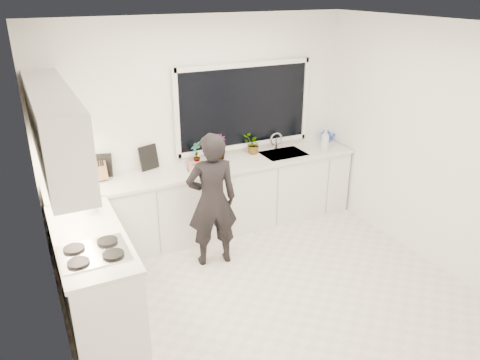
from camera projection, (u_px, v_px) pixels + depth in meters
floor at (266, 291)px, 4.99m from camera, size 4.00×3.50×0.02m
wall_back at (201, 126)px, 5.91m from camera, size 4.00×0.02×2.70m
wall_left at (45, 216)px, 3.64m from camera, size 0.02×3.50×2.70m
wall_right at (424, 144)px, 5.27m from camera, size 0.02×3.50×2.70m
ceiling at (273, 23)px, 3.92m from camera, size 4.00×3.50×0.02m
window at (244, 106)px, 6.05m from camera, size 1.80×0.02×1.00m
base_cabinets_back at (212, 201)px, 6.01m from camera, size 3.92×0.58×0.88m
base_cabinets_left at (95, 279)px, 4.42m from camera, size 0.58×1.60×0.88m
countertop_back at (212, 168)px, 5.82m from camera, size 3.94×0.62×0.04m
countertop_left at (89, 237)px, 4.24m from camera, size 0.62×1.60×0.04m
upper_cabinets at (55, 128)px, 4.11m from camera, size 0.34×2.10×0.70m
sink at (283, 157)px, 6.27m from camera, size 0.58×0.42×0.14m
faucet at (276, 141)px, 6.37m from camera, size 0.03×0.03×0.22m
stovetop at (93, 252)px, 3.93m from camera, size 0.56×0.48×0.03m
person at (212, 200)px, 5.21m from camera, size 0.63×0.47×1.57m
pizza_tray at (206, 167)px, 5.76m from camera, size 0.56×0.48×0.03m
pizza at (206, 165)px, 5.75m from camera, size 0.51×0.43×0.01m
watering_can at (326, 137)px, 6.68m from camera, size 0.18×0.18×0.13m
paper_towel_roll at (71, 176)px, 5.18m from camera, size 0.12×0.12×0.26m
knife_block at (100, 171)px, 5.36m from camera, size 0.14×0.11×0.22m
utensil_crock at (91, 205)px, 4.61m from camera, size 0.14×0.14×0.16m
picture_frame_large at (103, 165)px, 5.45m from camera, size 0.22×0.09×0.28m
picture_frame_small at (149, 157)px, 5.67m from camera, size 0.24×0.10×0.30m
herb_plants at (231, 147)px, 6.04m from camera, size 1.00×0.25×0.33m
soap_bottles at (325, 141)px, 6.30m from camera, size 0.17×0.17×0.31m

